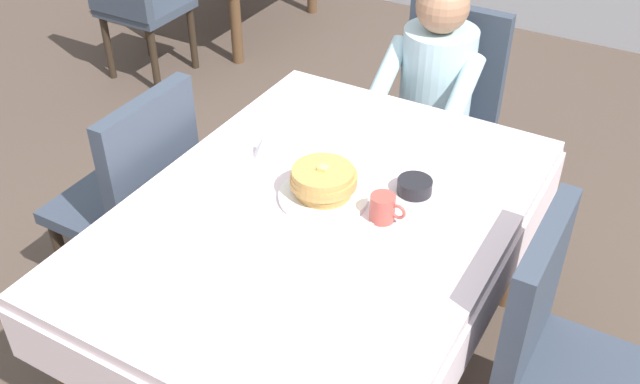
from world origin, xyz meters
The scene contains 15 objects.
ground_plane centered at (0.00, 0.00, 0.00)m, with size 14.00×14.00×0.00m, color brown.
dining_table_main centered at (0.00, 0.00, 0.65)m, with size 1.12×1.52×0.74m.
chair_diner centered at (-0.05, 1.17, 0.53)m, with size 0.44×0.45×0.93m.
diner_person centered at (-0.05, 1.01, 0.67)m, with size 0.40×0.43×1.12m.
chair_right_side centered at (0.77, 0.00, 0.53)m, with size 0.45×0.44×0.93m.
chair_left_side centered at (-0.77, 0.00, 0.53)m, with size 0.45×0.44×0.93m.
plate_breakfast centered at (-0.02, 0.05, 0.75)m, with size 0.28×0.28×0.02m, color white.
breakfast_stack centered at (-0.02, 0.06, 0.80)m, with size 0.21×0.21×0.10m.
cup_coffee centered at (0.19, 0.05, 0.78)m, with size 0.11×0.08×0.08m.
bowl_butter centered at (0.21, 0.22, 0.76)m, with size 0.11×0.11×0.04m, color black.
syrup_pitcher centered at (-0.31, 0.17, 0.78)m, with size 0.08×0.08×0.07m.
fork_left_of_plate centered at (-0.21, 0.03, 0.74)m, with size 0.18×0.01×0.01m, color silver.
knife_right_of_plate centered at (0.17, 0.03, 0.74)m, with size 0.20×0.01×0.01m, color silver.
spoon_near_edge centered at (-0.03, -0.28, 0.74)m, with size 0.15×0.01×0.01m, color silver.
napkin_folded centered at (-0.31, -0.08, 0.74)m, with size 0.17×0.12×0.01m, color white.
Camera 1 is at (0.87, -1.52, 2.09)m, focal length 40.77 mm.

